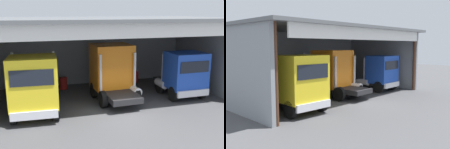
{
  "view_description": "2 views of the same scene",
  "coord_description": "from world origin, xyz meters",
  "views": [
    {
      "loc": [
        -4.87,
        -13.56,
        5.9
      ],
      "look_at": [
        0.0,
        2.83,
        1.86
      ],
      "focal_mm": 42.78,
      "sensor_mm": 36.0,
      "label": 1
    },
    {
      "loc": [
        -14.58,
        -10.92,
        4.11
      ],
      "look_at": [
        0.0,
        2.83,
        1.86
      ],
      "focal_mm": 41.09,
      "sensor_mm": 36.0,
      "label": 2
    }
  ],
  "objects": [
    {
      "name": "workshop_shed",
      "position": [
        0.0,
        4.92,
        3.8
      ],
      "size": [
        15.95,
        8.81,
        5.51
      ],
      "color": "gray",
      "rests_on": "ground"
    },
    {
      "name": "truck_orange_yard_outside",
      "position": [
        0.21,
        3.41,
        1.98
      ],
      "size": [
        2.84,
        4.71,
        3.75
      ],
      "rotation": [
        0.0,
        0.0,
        0.04
      ],
      "color": "orange",
      "rests_on": "ground"
    },
    {
      "name": "ground_plane",
      "position": [
        0.0,
        0.0,
        0.0
      ],
      "size": [
        80.0,
        80.0,
        0.0
      ],
      "primitive_type": "plane",
      "color": "#4C4C4F",
      "rests_on": "ground"
    },
    {
      "name": "tool_cart",
      "position": [
        3.03,
        7.03,
        0.5
      ],
      "size": [
        0.9,
        0.6,
        1.0
      ],
      "primitive_type": "cube",
      "color": "red",
      "rests_on": "ground"
    },
    {
      "name": "truck_yellow_center_left_bay",
      "position": [
        -4.98,
        1.43,
        1.86
      ],
      "size": [
        2.77,
        4.9,
        3.65
      ],
      "rotation": [
        0.0,
        0.0,
        3.09
      ],
      "color": "yellow",
      "rests_on": "ground"
    },
    {
      "name": "oil_drum",
      "position": [
        -2.79,
        6.71,
        0.46
      ],
      "size": [
        0.58,
        0.58,
        0.93
      ],
      "primitive_type": "cylinder",
      "color": "#B21E19",
      "rests_on": "ground"
    },
    {
      "name": "truck_blue_left_bay",
      "position": [
        5.0,
        2.33,
        1.68
      ],
      "size": [
        2.63,
        4.25,
        3.21
      ],
      "rotation": [
        0.0,
        0.0,
        3.15
      ],
      "color": "#1E47B7",
      "rests_on": "ground"
    }
  ]
}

